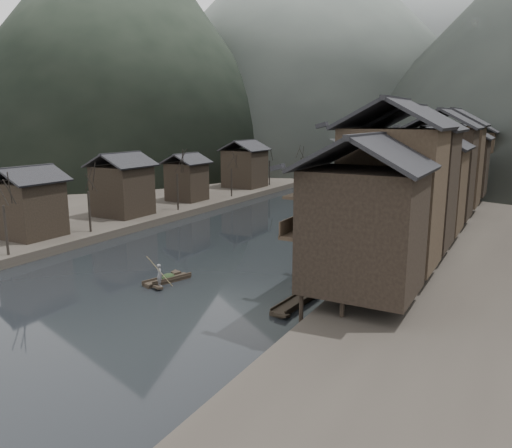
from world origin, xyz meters
The scene contains 13 objects.
water centered at (0.00, 0.00, 0.00)m, with size 300.00×300.00×0.00m, color black.
left_bank centered at (-35.00, 40.00, 0.60)m, with size 40.00×200.00×1.20m, color #2D2823.
stilt_houses centered at (17.28, 18.96, 8.84)m, with size 9.00×67.60×15.25m.
left_houses centered at (-20.50, 20.12, 5.66)m, with size 8.10×53.20×8.73m.
bare_trees centered at (-17.00, 22.06, 6.21)m, with size 3.64×74.69×7.27m.
moored_sampans centered at (12.19, 14.93, 0.20)m, with size 3.16×48.55×0.47m.
midriver_boats centered at (0.86, 42.44, 0.20)m, with size 9.30×25.25×0.45m.
stone_bridge centered at (0.00, 72.00, 5.11)m, with size 40.00×6.00×9.00m.
hills centered at (6.75, 167.17, 51.19)m, with size 320.00×380.00×112.98m.
hero_sampan centered at (0.32, -6.86, 0.20)m, with size 2.17×4.62×0.43m.
cargo_heap centered at (0.25, -6.66, 0.73)m, with size 1.01×1.32×0.61m, color black.
boatman centered at (0.80, -8.39, 1.36)m, with size 0.68×0.44×1.86m, color #5E5E61.
bamboo_pole centered at (1.00, -8.39, 3.96)m, with size 0.06×0.06×4.16m, color #8C7A51.
Camera 1 is at (26.35, -38.42, 13.57)m, focal length 35.00 mm.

